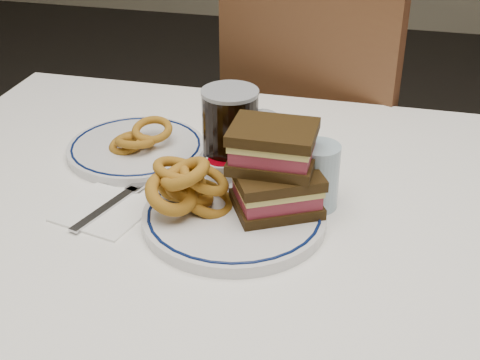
% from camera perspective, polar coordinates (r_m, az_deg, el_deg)
% --- Properties ---
extents(dining_table, '(1.27, 0.87, 0.75)m').
position_cam_1_polar(dining_table, '(1.14, 1.20, -5.98)').
color(dining_table, white).
rests_on(dining_table, floor).
extents(chair_far, '(0.59, 0.59, 0.98)m').
position_cam_1_polar(chair_far, '(1.74, 7.20, 2.95)').
color(chair_far, '#492517').
rests_on(chair_far, floor).
extents(main_plate, '(0.28, 0.28, 0.02)m').
position_cam_1_polar(main_plate, '(1.02, -0.48, -3.11)').
color(main_plate, silver).
rests_on(main_plate, dining_table).
extents(reuben_sandwich, '(0.16, 0.15, 0.13)m').
position_cam_1_polar(reuben_sandwich, '(1.00, 3.00, 0.98)').
color(reuben_sandwich, black).
rests_on(reuben_sandwich, main_plate).
extents(onion_rings_main, '(0.13, 0.13, 0.11)m').
position_cam_1_polar(onion_rings_main, '(1.01, -4.41, -0.47)').
color(onion_rings_main, brown).
rests_on(onion_rings_main, main_plate).
extents(ketchup_ramekin, '(0.05, 0.05, 0.03)m').
position_cam_1_polar(ketchup_ramekin, '(1.10, -1.62, 1.08)').
color(ketchup_ramekin, silver).
rests_on(ketchup_ramekin, main_plate).
extents(beer_mug, '(0.14, 0.09, 0.16)m').
position_cam_1_polar(beer_mug, '(1.11, -0.66, 3.99)').
color(beer_mug, black).
rests_on(beer_mug, dining_table).
extents(water_glass, '(0.07, 0.07, 0.11)m').
position_cam_1_polar(water_glass, '(1.05, 6.64, 0.32)').
color(water_glass, '#96AFC1').
rests_on(water_glass, dining_table).
extents(far_plate, '(0.25, 0.25, 0.02)m').
position_cam_1_polar(far_plate, '(1.23, -8.84, 2.70)').
color(far_plate, silver).
rests_on(far_plate, dining_table).
extents(onion_rings_far, '(0.11, 0.11, 0.05)m').
position_cam_1_polar(onion_rings_far, '(1.22, -8.63, 3.58)').
color(onion_rings_far, brown).
rests_on(onion_rings_far, far_plate).
extents(napkin_fork, '(0.15, 0.17, 0.01)m').
position_cam_1_polar(napkin_fork, '(1.07, -11.31, -2.46)').
color(napkin_fork, white).
rests_on(napkin_fork, dining_table).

